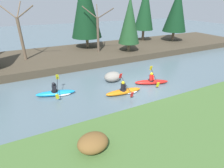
# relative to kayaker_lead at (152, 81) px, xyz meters

# --- Properties ---
(ground_plane) EXTENTS (90.00, 90.00, 0.00)m
(ground_plane) POSITION_rel_kayaker_lead_xyz_m (-1.15, -0.15, -0.22)
(ground_plane) COLOR slate
(riverbank_far) EXTENTS (44.00, 8.34, 0.71)m
(riverbank_far) POSITION_rel_kayaker_lead_xyz_m (-1.15, 9.46, 0.13)
(riverbank_far) COLOR #473D2D
(riverbank_far) RESTS_ON ground
(conifer_tree_mid_left) EXTENTS (3.68, 3.68, 8.67)m
(conifer_tree_mid_left) POSITION_rel_kayaker_lead_xyz_m (-1.53, 11.30, 5.44)
(conifer_tree_mid_left) COLOR #7A664C
(conifer_tree_mid_left) RESTS_ON riverbank_far
(conifer_tree_centre) EXTENTS (2.41, 2.41, 5.91)m
(conifer_tree_centre) POSITION_rel_kayaker_lead_xyz_m (2.26, 7.48, 3.88)
(conifer_tree_centre) COLOR #7A664C
(conifer_tree_centre) RESTS_ON riverbank_far
(conifer_tree_mid_right) EXTENTS (2.74, 2.74, 7.57)m
(conifer_tree_mid_right) POSITION_rel_kayaker_lead_xyz_m (7.29, 11.74, 5.03)
(conifer_tree_mid_right) COLOR brown
(conifer_tree_mid_right) RESTS_ON riverbank_far
(conifer_tree_right) EXTENTS (3.28, 3.28, 7.12)m
(conifer_tree_right) POSITION_rel_kayaker_lead_xyz_m (11.12, 9.57, 4.71)
(conifer_tree_right) COLOR brown
(conifer_tree_right) RESTS_ON riverbank_far
(bare_tree_upstream) EXTENTS (2.99, 2.95, 5.37)m
(bare_tree_upstream) POSITION_rel_kayaker_lead_xyz_m (-8.82, 9.22, 3.02)
(bare_tree_upstream) COLOR brown
(bare_tree_upstream) RESTS_ON riverbank_far
(bare_tree_mid_upstream) EXTENTS (2.81, 2.78, 5.03)m
(bare_tree_mid_upstream) POSITION_rel_kayaker_lead_xyz_m (-1.02, 8.82, 2.86)
(bare_tree_mid_upstream) COLOR brown
(bare_tree_mid_upstream) RESTS_ON riverbank_far
(shrub_clump_nearest) EXTENTS (1.22, 1.02, 0.66)m
(shrub_clump_nearest) POSITION_rel_kayaker_lead_xyz_m (-6.91, -5.16, 0.93)
(shrub_clump_nearest) COLOR brown
(shrub_clump_nearest) RESTS_ON riverbank_near
(kayaker_lead) EXTENTS (2.74, 2.00, 1.20)m
(kayaker_lead) POSITION_rel_kayaker_lead_xyz_m (0.00, 0.00, 0.00)
(kayaker_lead) COLOR red
(kayaker_lead) RESTS_ON ground
(kayaker_middle) EXTENTS (2.79, 2.07, 1.20)m
(kayaker_middle) POSITION_rel_kayaker_lead_xyz_m (-2.74, -0.44, -0.02)
(kayaker_middle) COLOR orange
(kayaker_middle) RESTS_ON ground
(kayaker_trailing) EXTENTS (2.79, 2.05, 1.20)m
(kayaker_trailing) POSITION_rel_kayaker_lead_xyz_m (-7.18, 1.47, -0.02)
(kayaker_trailing) COLOR #1993D6
(kayaker_trailing) RESTS_ON ground
(boulder_midstream) EXTENTS (1.42, 1.11, 0.80)m
(boulder_midstream) POSITION_rel_kayaker_lead_xyz_m (-2.60, 1.88, 0.18)
(boulder_midstream) COLOR gray
(boulder_midstream) RESTS_ON ground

